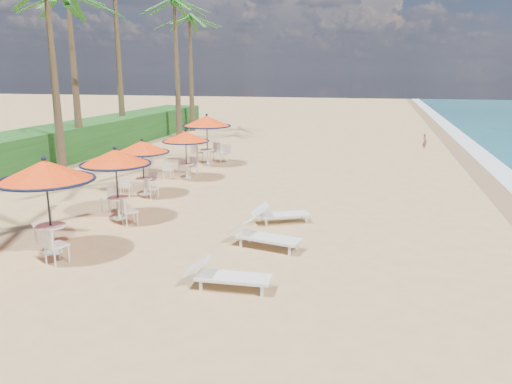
% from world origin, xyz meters
% --- Properties ---
extents(ground, '(160.00, 160.00, 0.00)m').
position_xyz_m(ground, '(0.00, 0.00, 0.00)').
color(ground, tan).
rests_on(ground, ground).
extents(wetsand_band, '(1.40, 140.00, 0.02)m').
position_xyz_m(wetsand_band, '(8.40, 10.00, 0.00)').
color(wetsand_band, olive).
rests_on(wetsand_band, ground).
extents(scrub_hedge, '(3.00, 40.00, 1.80)m').
position_xyz_m(scrub_hedge, '(-13.50, 11.00, 0.90)').
color(scrub_hedge, '#194716').
rests_on(scrub_hedge, ground).
extents(station_0, '(2.53, 2.53, 2.64)m').
position_xyz_m(station_0, '(-4.94, 0.26, 2.01)').
color(station_0, black).
rests_on(station_0, ground).
extents(station_1, '(2.31, 2.31, 2.41)m').
position_xyz_m(station_1, '(-4.81, 3.63, 1.84)').
color(station_1, black).
rests_on(station_1, ground).
extents(station_2, '(2.13, 2.16, 2.22)m').
position_xyz_m(station_2, '(-5.46, 6.84, 1.62)').
color(station_2, black).
rests_on(station_2, ground).
extents(station_3, '(2.13, 2.13, 2.22)m').
position_xyz_m(station_3, '(-5.01, 10.17, 1.63)').
color(station_3, black).
rests_on(station_3, ground).
extents(station_4, '(2.52, 2.62, 2.62)m').
position_xyz_m(station_4, '(-5.19, 13.81, 1.92)').
color(station_4, black).
rests_on(station_4, ground).
extents(lounger_near, '(1.99, 0.70, 0.71)m').
position_xyz_m(lounger_near, '(0.26, -0.82, 0.33)').
color(lounger_near, silver).
rests_on(lounger_near, ground).
extents(lounger_mid, '(2.17, 1.08, 0.74)m').
position_xyz_m(lounger_mid, '(0.45, 2.00, 0.35)').
color(lounger_mid, silver).
rests_on(lounger_mid, ground).
extents(lounger_far, '(1.94, 1.34, 0.67)m').
position_xyz_m(lounger_far, '(0.47, 4.34, 0.31)').
color(lounger_far, silver).
rests_on(lounger_far, ground).
extents(palm_3, '(5.00, 5.00, 8.53)m').
position_xyz_m(palm_3, '(-11.03, 9.62, 7.77)').
color(palm_3, brown).
rests_on(palm_3, ground).
extents(palm_4, '(5.00, 5.00, 8.68)m').
position_xyz_m(palm_4, '(-12.23, 13.03, 7.91)').
color(palm_4, brown).
rests_on(palm_4, ground).
extents(palm_6, '(5.00, 5.00, 9.61)m').
position_xyz_m(palm_6, '(-10.73, 23.33, 8.78)').
color(palm_6, brown).
rests_on(palm_6, ground).
extents(palm_7, '(5.00, 5.00, 8.98)m').
position_xyz_m(palm_7, '(-11.24, 27.39, 8.20)').
color(palm_7, brown).
rests_on(palm_7, ground).
extents(person, '(0.34, 0.42, 0.98)m').
position_xyz_m(person, '(6.30, 21.94, 0.49)').
color(person, brown).
rests_on(person, ground).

